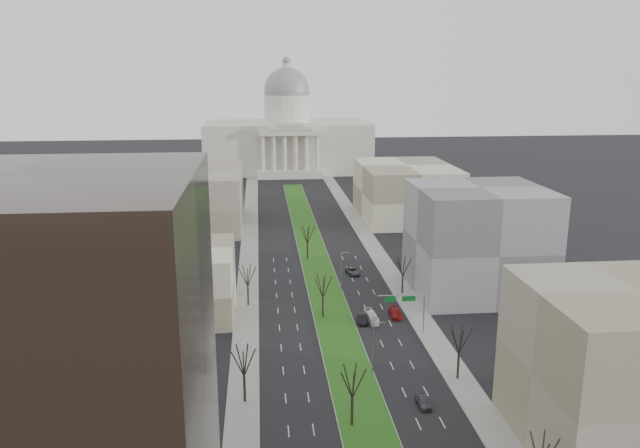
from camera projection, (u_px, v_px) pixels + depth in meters
ground at (315, 259)px, 165.70m from camera, size 600.00×600.00×0.00m
median at (315, 260)px, 164.69m from camera, size 8.00×222.03×0.20m
sidewalk_left at (247, 294)px, 139.87m from camera, size 5.00×330.00×0.15m
sidewalk_right at (400, 289)px, 143.20m from camera, size 5.00×330.00×0.15m
capitol at (287, 138)px, 306.23m from camera, size 80.00×46.00×55.00m
building_glass_tower at (22, 386)px, 58.84m from camera, size 34.00×30.00×40.00m
building_beige_left at (169, 281)px, 127.06m from camera, size 26.00×22.00×14.00m
building_tan_right at (628, 370)px, 81.20m from camera, size 26.00×24.00×22.00m
building_grey_right at (478, 240)px, 139.00m from camera, size 28.00×26.00×24.00m
building_far_left at (195, 198)px, 198.82m from camera, size 30.00×40.00×18.00m
building_far_right at (406, 191)px, 210.32m from camera, size 30.00×40.00×18.00m
tree_left_mid at (244, 360)px, 92.83m from camera, size 5.40×5.40×9.72m
tree_left_far at (248, 275)px, 131.50m from camera, size 5.28×5.28×9.50m
tree_right_mid at (460, 338)px, 99.94m from camera, size 5.52×5.52×9.94m
tree_right_far at (403, 266)px, 138.72m from camera, size 5.04×5.04×9.07m
tree_median_a at (352, 381)px, 86.56m from camera, size 5.40×5.40×9.72m
tree_median_b at (323, 285)px, 125.19m from camera, size 5.40×5.40×9.72m
tree_median_c at (307, 234)px, 163.82m from camera, size 5.40×5.40×9.72m
streetlamp_median_b at (373, 347)px, 102.12m from camera, size 1.90×0.20×9.16m
streetlamp_median_c at (341, 271)px, 140.75m from camera, size 1.90×0.20×9.16m
mast_arm_signs at (410, 304)px, 117.24m from camera, size 9.12×0.24×8.09m
car_grey_near at (423, 401)px, 93.31m from camera, size 1.90×4.34×1.46m
car_black at (362, 319)px, 124.11m from camera, size 2.11×4.93×1.58m
car_red at (395, 313)px, 126.99m from camera, size 2.48×5.63×1.61m
car_grey_far at (353, 271)px, 153.45m from camera, size 3.37×5.86×1.54m
box_van at (371, 317)px, 124.75m from camera, size 2.07×6.78×1.86m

